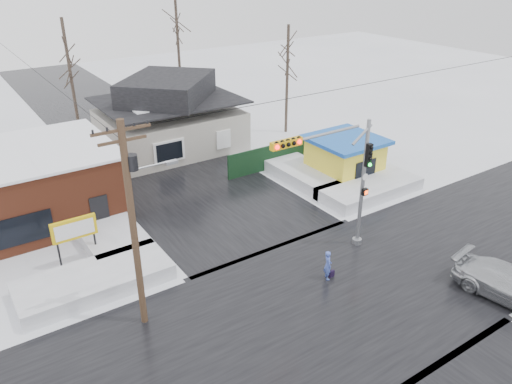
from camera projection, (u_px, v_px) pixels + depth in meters
ground at (339, 298)px, 22.79m from camera, size 120.00×120.00×0.00m
road_ns at (339, 298)px, 22.78m from camera, size 10.00×120.00×0.02m
road_ew at (339, 298)px, 22.78m from camera, size 120.00×10.00×0.02m
snowbank_nw at (95, 281)px, 23.32m from camera, size 7.00×3.00×0.80m
snowbank_ne at (369, 188)px, 32.36m from camera, size 7.00×3.00×0.80m
snowbank_nside_w at (102, 225)px, 28.06m from camera, size 3.00×8.00×0.80m
snowbank_nside_e at (298, 170)px, 35.09m from camera, size 3.00×8.00×0.80m
traffic_signal at (342, 174)px, 24.24m from camera, size 6.05×0.68×7.00m
utility_pole at (134, 216)px, 19.19m from camera, size 3.15×0.44×9.00m
brick_building at (6, 190)px, 28.30m from camera, size 12.20×8.20×4.12m
marquee_sign at (74, 230)px, 24.52m from camera, size 2.20×0.21×2.55m
house at (169, 116)px, 39.07m from camera, size 10.40×8.40×5.76m
kiosk at (345, 157)px, 34.38m from camera, size 4.60×4.60×2.88m
fence at (275, 156)px, 36.11m from camera, size 8.00×0.12×1.80m
tree_far_left at (66, 46)px, 36.71m from camera, size 3.00×3.00×10.00m
tree_far_mid at (176, 12)px, 42.53m from camera, size 3.00×3.00×12.00m
tree_far_right at (288, 48)px, 40.61m from camera, size 3.00×3.00×9.00m
pedestrian at (328, 265)px, 23.82m from camera, size 0.56×0.66×1.52m
car at (511, 285)px, 22.45m from camera, size 2.89×5.36×1.48m
shopping_bag at (332, 274)px, 24.18m from camera, size 0.28×0.13×0.35m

